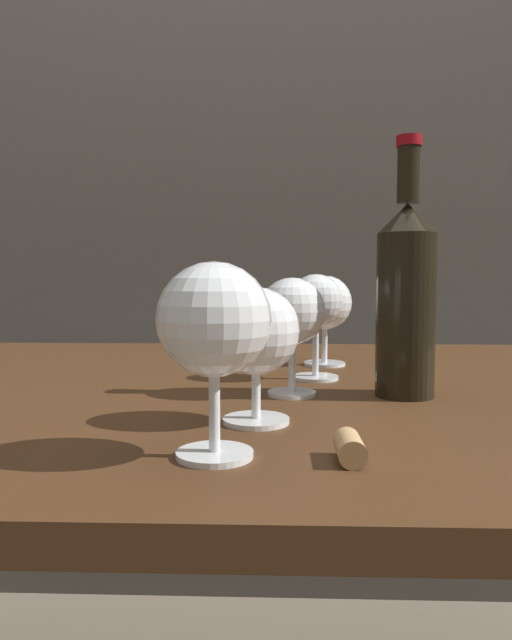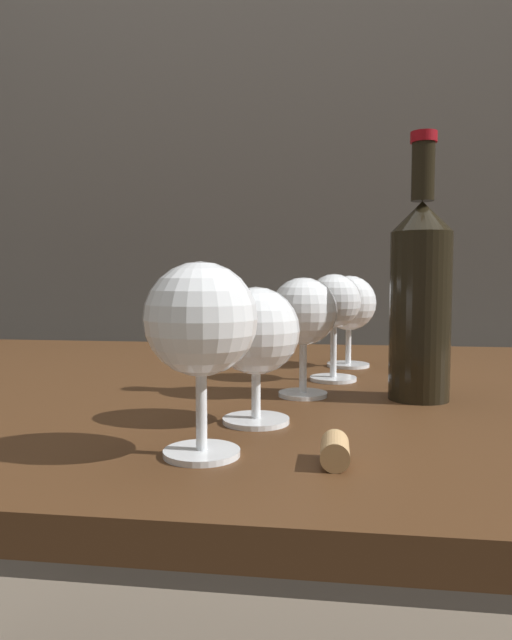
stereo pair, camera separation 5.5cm
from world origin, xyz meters
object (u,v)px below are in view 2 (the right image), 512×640
at_px(wine_glass_white, 201,323).
at_px(cork, 335,450).
at_px(wine_glass_pinot, 349,305).
at_px(wine_glass_merlot, 303,313).
at_px(wine_glass_cabernet, 256,334).
at_px(wine_glass_amber, 334,305).
at_px(wine_bottle, 420,295).

relative_size(wine_glass_white, cork, 3.68).
bearing_deg(cork, wine_glass_pinot, 87.36).
distance_m(wine_glass_merlot, cork, 0.27).
bearing_deg(wine_glass_pinot, wine_glass_merlot, -103.96).
xyz_separation_m(wine_glass_white, wine_glass_merlot, (0.07, 0.24, -0.01)).
distance_m(wine_glass_cabernet, cork, 0.16).
height_order(wine_glass_cabernet, wine_glass_amber, wine_glass_amber).
bearing_deg(wine_bottle, wine_glass_pinot, 107.39).
bearing_deg(wine_glass_merlot, wine_glass_pinot, 76.04).
bearing_deg(wine_bottle, wine_glass_merlot, -179.48).
height_order(wine_glass_amber, wine_glass_pinot, wine_glass_amber).
height_order(wine_glass_cabernet, wine_bottle, wine_bottle).
height_order(wine_glass_white, wine_glass_amber, wine_glass_white).
relative_size(wine_glass_cabernet, wine_glass_pinot, 0.92).
bearing_deg(wine_glass_amber, wine_glass_merlot, -107.86).
bearing_deg(cork, wine_bottle, 68.68).
relative_size(wine_glass_merlot, wine_glass_amber, 0.97).
xyz_separation_m(wine_glass_amber, cork, (0.00, -0.36, -0.09)).
bearing_deg(wine_glass_white, wine_glass_amber, 73.57).
xyz_separation_m(wine_glass_cabernet, wine_glass_merlot, (0.04, 0.13, 0.01)).
relative_size(wine_glass_white, wine_glass_pinot, 1.07).
distance_m(wine_glass_white, wine_glass_merlot, 0.25).
distance_m(wine_glass_amber, wine_bottle, 0.15).
relative_size(wine_glass_amber, cork, 3.49).
relative_size(wine_glass_white, wine_glass_merlot, 1.09).
bearing_deg(wine_glass_pinot, wine_glass_amber, -100.46).
bearing_deg(wine_glass_amber, wine_bottle, -48.27).
relative_size(wine_glass_merlot, cork, 3.39).
distance_m(wine_glass_cabernet, wine_glass_merlot, 0.14).
relative_size(wine_glass_white, wine_glass_cabernet, 1.16).
bearing_deg(cork, wine_glass_amber, 90.20).
xyz_separation_m(wine_glass_merlot, cork, (0.04, -0.25, -0.09)).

